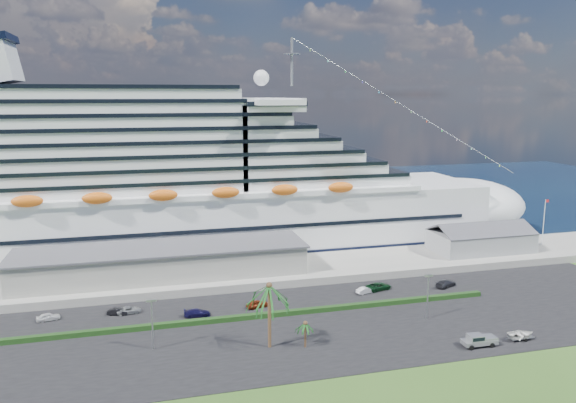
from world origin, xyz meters
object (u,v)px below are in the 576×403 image
object	(u,v)px
cruise_ship	(171,188)
boat_trailer	(521,334)
pickup_truck	(479,340)
parked_car_3	(197,313)

from	to	relation	value
cruise_ship	boat_trailer	bearing A→B (deg)	-52.58
pickup_truck	boat_trailer	bearing A→B (deg)	1.73
parked_car_3	boat_trailer	size ratio (longest dim) A/B	0.90
parked_car_3	cruise_ship	bearing A→B (deg)	3.99
cruise_ship	boat_trailer	world-z (taller)	cruise_ship
cruise_ship	parked_car_3	bearing A→B (deg)	-87.91
parked_car_3	pickup_truck	xyz separation A→B (m)	(42.39, -24.05, 0.42)
parked_car_3	pickup_truck	distance (m)	48.74
cruise_ship	parked_car_3	size ratio (longest dim) A/B	40.41
boat_trailer	cruise_ship	bearing A→B (deg)	127.42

